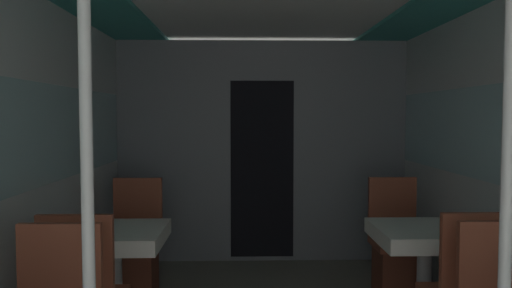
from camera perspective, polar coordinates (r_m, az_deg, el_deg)
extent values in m
cube|color=silver|center=(3.09, -26.52, -3.84)|extent=(0.05, 6.41, 2.24)
cube|color=#9EC6D1|center=(3.07, -26.43, 0.69)|extent=(0.03, 5.90, 0.66)
cube|color=slate|center=(5.10, 0.69, -0.85)|extent=(2.93, 0.08, 2.24)
cube|color=black|center=(5.07, 0.70, -2.91)|extent=(0.64, 0.01, 1.80)
cube|color=brown|center=(2.67, -21.44, -13.72)|extent=(0.40, 0.04, 0.50)
cylinder|color=silver|center=(1.74, -18.64, -8.96)|extent=(0.04, 0.04, 2.24)
cylinder|color=#B7B7BC|center=(3.68, -15.85, -14.81)|extent=(0.10, 0.10, 0.68)
cube|color=#93704C|center=(3.59, -15.94, -9.52)|extent=(0.64, 0.64, 0.02)
cube|color=white|center=(3.60, -15.93, -10.13)|extent=(0.68, 0.68, 0.11)
cube|color=brown|center=(2.86, -19.96, -12.55)|extent=(0.40, 0.04, 0.50)
cube|color=brown|center=(4.27, -13.76, -14.27)|extent=(0.34, 0.34, 0.41)
cube|color=brown|center=(4.21, -13.81, -11.25)|extent=(0.40, 0.40, 0.05)
cube|color=brown|center=(4.33, -13.33, -7.11)|extent=(0.40, 0.04, 0.50)
cube|color=brown|center=(2.81, 25.89, -12.97)|extent=(0.40, 0.04, 0.50)
cylinder|color=silver|center=(1.88, 26.66, -8.24)|extent=(0.04, 0.04, 2.24)
cylinder|color=#B7B7BC|center=(3.78, 18.68, -14.35)|extent=(0.10, 0.10, 0.68)
cube|color=#93704C|center=(3.69, 18.77, -9.20)|extent=(0.64, 0.64, 0.02)
cube|color=white|center=(3.70, 18.76, -9.79)|extent=(0.68, 0.68, 0.11)
cube|color=brown|center=(2.99, 24.00, -11.94)|extent=(0.40, 0.04, 0.50)
cube|color=brown|center=(4.36, 15.89, -13.93)|extent=(0.34, 0.34, 0.41)
cube|color=brown|center=(4.30, 15.94, -10.98)|extent=(0.40, 0.40, 0.05)
cube|color=brown|center=(4.41, 15.29, -6.93)|extent=(0.40, 0.04, 0.50)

